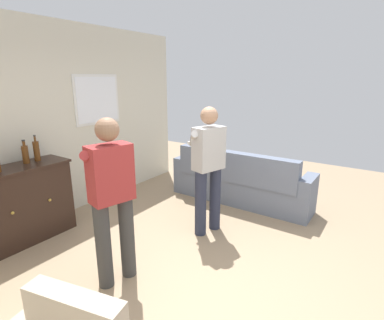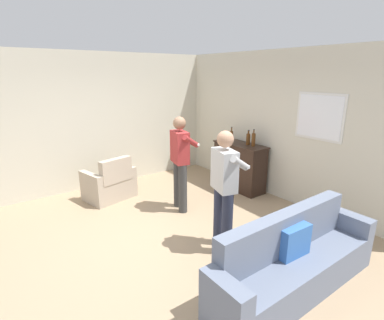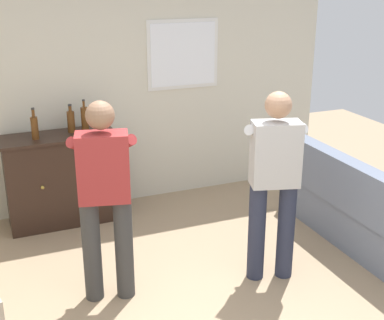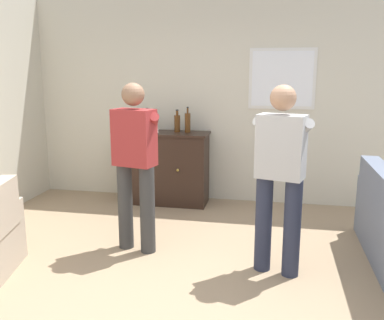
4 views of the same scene
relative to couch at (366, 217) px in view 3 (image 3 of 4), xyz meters
name	(u,v)px [view 3 (image 3 of 4)]	position (x,y,z in m)	size (l,w,h in m)	color
wall_back_with_window	(114,83)	(-1.90, 2.08, 1.07)	(5.20, 0.15, 2.80)	beige
couch	(366,217)	(0.00, 0.00, 0.00)	(0.57, 2.35, 0.90)	slate
sideboard_cabinet	(62,179)	(-2.61, 1.72, 0.15)	(1.17, 0.49, 0.98)	black
bottle_wine_green	(35,127)	(-2.83, 1.68, 0.77)	(0.07, 0.07, 0.32)	#593314
bottle_liquor_amber	(71,121)	(-2.45, 1.78, 0.76)	(0.08, 0.08, 0.30)	#593314
bottle_spirits_clear	(85,119)	(-2.31, 1.78, 0.77)	(0.08, 0.08, 0.34)	#593314
person_standing_left	(105,193)	(-2.49, 0.16, 0.60)	(0.54, 0.51, 1.68)	#383838
person_standing_right	(274,178)	(-1.10, -0.07, 0.60)	(0.54, 0.52, 1.68)	#282D42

